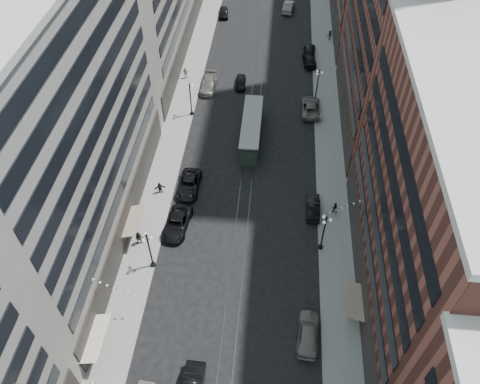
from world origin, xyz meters
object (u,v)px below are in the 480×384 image
(car_9, at_px, (224,13))
(pedestrian_extra_1, at_px, (348,310))
(pedestrian_6, at_px, (186,73))
(car_extra_0, at_px, (309,51))
(lamppost_sw_mid, at_px, (190,98))
(car_14, at_px, (288,7))
(streetcar, at_px, (251,130))
(lamppost_se_far, at_px, (324,232))
(car_12, at_px, (309,60))
(car_10, at_px, (313,207))
(car_13, at_px, (241,82))
(lamppost_se_mid, at_px, (317,84))
(pedestrian_7, at_px, (335,208))
(car_11, at_px, (311,107))
(car_4, at_px, (308,333))
(lamppost_sw_far, at_px, (150,249))
(car_8, at_px, (208,84))
(car_2, at_px, (177,223))
(car_7, at_px, (189,185))
(pedestrian_8, at_px, (321,118))
(pedestrian_9, at_px, (330,35))
(pedestrian_2, at_px, (139,238))
(pedestrian_5, at_px, (160,188))

(car_9, distance_m, pedestrian_extra_1, 65.36)
(pedestrian_6, distance_m, car_extra_0, 21.93)
(lamppost_sw_mid, height_order, car_14, lamppost_sw_mid)
(streetcar, bearing_deg, lamppost_se_far, -63.45)
(car_extra_0, bearing_deg, car_9, -35.35)
(car_12, bearing_deg, car_10, 83.87)
(car_9, distance_m, car_13, 23.82)
(lamppost_se_mid, relative_size, car_extra_0, 1.08)
(pedestrian_extra_1, bearing_deg, pedestrian_7, -165.53)
(car_9, xyz_separation_m, car_11, (16.36, -28.92, 0.11))
(lamppost_se_far, relative_size, car_4, 1.07)
(car_extra_0, relative_size, pedestrian_extra_1, 3.29)
(lamppost_sw_far, distance_m, car_12, 46.20)
(lamppost_sw_far, bearing_deg, car_4, -22.25)
(streetcar, bearing_deg, lamppost_sw_mid, 153.48)
(lamppost_sw_far, relative_size, car_8, 0.95)
(car_2, bearing_deg, lamppost_sw_mid, 100.45)
(car_8, xyz_separation_m, car_11, (16.05, -4.60, -0.02))
(lamppost_sw_far, distance_m, lamppost_se_mid, 36.91)
(car_7, bearing_deg, car_8, 92.36)
(car_13, distance_m, pedestrian_8, 14.91)
(streetcar, relative_size, car_10, 2.55)
(car_11, height_order, pedestrian_extra_1, pedestrian_extra_1)
(streetcar, height_order, pedestrian_9, streetcar)
(car_4, xyz_separation_m, car_extra_0, (0.76, 52.13, -0.01))
(streetcar, bearing_deg, car_extra_0, 69.80)
(car_2, distance_m, car_11, 28.65)
(car_14, height_order, pedestrian_extra_1, car_14)
(pedestrian_2, bearing_deg, car_2, 26.97)
(lamppost_sw_far, distance_m, streetcar, 24.28)
(car_10, distance_m, pedestrian_5, 19.09)
(car_12, bearing_deg, streetcar, 61.33)
(streetcar, height_order, car_9, streetcar)
(lamppost_sw_mid, relative_size, pedestrian_6, 2.87)
(car_11, bearing_deg, car_extra_0, -89.91)
(lamppost_se_far, height_order, car_7, lamppost_se_far)
(car_8, relative_size, car_14, 1.11)
(pedestrian_extra_1, bearing_deg, car_13, -148.43)
(car_13, height_order, pedestrian_5, pedestrian_5)
(pedestrian_5, xyz_separation_m, pedestrian_6, (-1.03, 25.50, 0.19))
(lamppost_sw_mid, relative_size, car_8, 0.95)
(car_2, bearing_deg, car_13, 86.52)
(car_2, bearing_deg, pedestrian_5, 126.13)
(lamppost_se_mid, relative_size, car_13, 1.36)
(pedestrian_8, bearing_deg, car_14, -110.20)
(car_10, distance_m, pedestrian_7, 2.58)
(car_4, height_order, car_7, car_4)
(lamppost_sw_far, relative_size, car_10, 1.21)
(lamppost_se_mid, height_order, pedestrian_9, lamppost_se_mid)
(car_2, distance_m, car_extra_0, 42.76)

